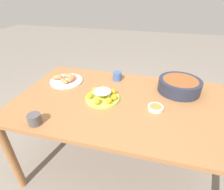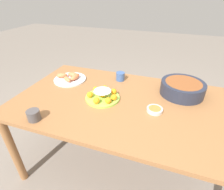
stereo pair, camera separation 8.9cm
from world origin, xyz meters
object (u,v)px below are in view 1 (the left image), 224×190
at_px(sauce_bowl, 155,108).
at_px(seafood_platter, 66,80).
at_px(cup_far, 117,76).
at_px(serving_bowl, 179,85).
at_px(dining_table, 121,109).
at_px(cup_near, 35,119).
at_px(cake_plate, 103,96).

height_order(sauce_bowl, seafood_platter, seafood_platter).
bearing_deg(cup_far, serving_bowl, -8.20).
xyz_separation_m(dining_table, seafood_platter, (-0.54, 0.17, 0.10)).
relative_size(dining_table, sauce_bowl, 14.83).
relative_size(serving_bowl, cup_far, 4.28).
xyz_separation_m(seafood_platter, cup_far, (0.43, 0.15, 0.02)).
distance_m(dining_table, seafood_platter, 0.57).
relative_size(dining_table, cup_near, 19.66).
distance_m(dining_table, sauce_bowl, 0.27).
xyz_separation_m(cake_plate, seafood_platter, (-0.40, 0.20, -0.01)).
bearing_deg(cake_plate, dining_table, 9.41).
bearing_deg(dining_table, serving_bowl, 30.30).
height_order(dining_table, sauce_bowl, sauce_bowl).
relative_size(serving_bowl, seafood_platter, 1.15).
distance_m(sauce_bowl, seafood_platter, 0.82).
height_order(serving_bowl, cup_near, serving_bowl).
xyz_separation_m(dining_table, cup_far, (-0.11, 0.32, 0.12)).
bearing_deg(sauce_bowl, cake_plate, 175.23).
bearing_deg(seafood_platter, cup_near, -82.00).
height_order(sauce_bowl, cup_far, cup_far).
distance_m(dining_table, cup_near, 0.61).
distance_m(cake_plate, sauce_bowl, 0.39).
xyz_separation_m(cake_plate, serving_bowl, (0.56, 0.27, 0.03)).
height_order(cake_plate, sauce_bowl, cake_plate).
height_order(serving_bowl, sauce_bowl, serving_bowl).
relative_size(dining_table, seafood_platter, 5.56).
xyz_separation_m(sauce_bowl, cup_near, (-0.71, -0.34, 0.02)).
distance_m(dining_table, cup_far, 0.36).
distance_m(dining_table, cake_plate, 0.18).
relative_size(dining_table, serving_bowl, 4.82).
bearing_deg(serving_bowl, cake_plate, -154.40).
relative_size(seafood_platter, cup_near, 3.53).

